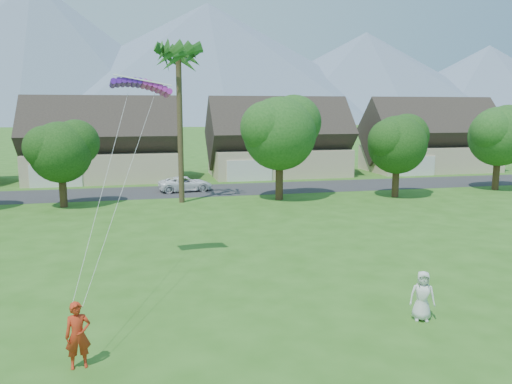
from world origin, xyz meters
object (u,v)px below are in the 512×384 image
object	(u,v)px
parafoil_kite	(141,83)
parked_car	(185,184)
kite_flyer	(78,335)
watcher	(422,296)

from	to	relation	value
parafoil_kite	parked_car	bearing A→B (deg)	75.28
kite_flyer	watcher	xyz separation A→B (m)	(11.55, 0.82, -0.09)
parafoil_kite	kite_flyer	bearing A→B (deg)	-107.93
kite_flyer	parafoil_kite	xyz separation A→B (m)	(2.05, 9.25, 7.60)
watcher	parafoil_kite	distance (m)	14.85
parked_car	parafoil_kite	world-z (taller)	parafoil_kite
kite_flyer	parked_car	distance (m)	31.57
kite_flyer	watcher	world-z (taller)	kite_flyer
parked_car	parafoil_kite	distance (m)	23.48
watcher	parked_car	size ratio (longest dim) A/B	0.37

